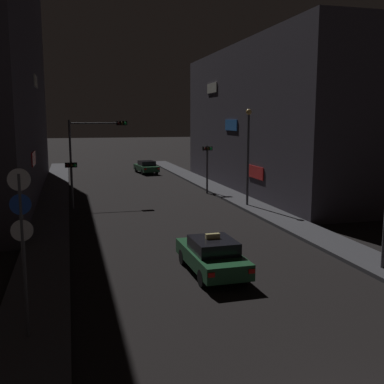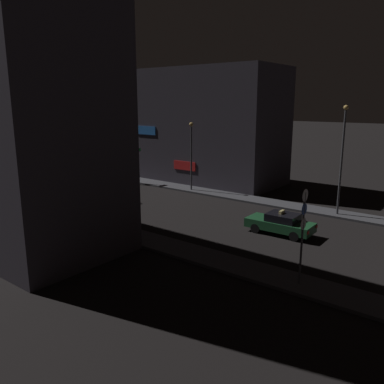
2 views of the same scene
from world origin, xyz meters
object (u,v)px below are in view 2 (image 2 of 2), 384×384
(traffic_light_overhead, at_px, (66,154))
(street_lamp_far_block, at_px, (191,149))
(sign_pole_left, at_px, (303,227))
(far_car, at_px, (36,167))
(traffic_light_right_kerb, at_px, (137,158))
(street_lamp_near_block, at_px, (342,153))
(taxi, at_px, (280,223))
(traffic_light_left_kerb, at_px, (75,184))

(traffic_light_overhead, bearing_deg, street_lamp_far_block, -28.36)
(traffic_light_overhead, height_order, sign_pole_left, traffic_light_overhead)
(street_lamp_far_block, bearing_deg, far_car, 98.98)
(traffic_light_overhead, relative_size, traffic_light_right_kerb, 1.52)
(street_lamp_near_block, bearing_deg, far_car, 95.64)
(taxi, relative_size, street_lamp_near_block, 0.55)
(far_car, bearing_deg, traffic_light_overhead, -112.48)
(traffic_light_overhead, distance_m, street_lamp_far_block, 11.56)
(far_car, height_order, street_lamp_far_block, street_lamp_far_block)
(far_car, xyz_separation_m, street_lamp_far_block, (3.44, -21.76, 3.40))
(sign_pole_left, distance_m, street_lamp_near_block, 13.54)
(taxi, height_order, street_lamp_near_block, street_lamp_near_block)
(far_car, bearing_deg, sign_pole_left, -104.03)
(taxi, height_order, sign_pole_left, sign_pole_left)
(traffic_light_left_kerb, xyz_separation_m, street_lamp_near_block, (11.79, -16.64, 2.53))
(traffic_light_right_kerb, distance_m, sign_pole_left, 26.12)
(sign_pole_left, bearing_deg, street_lamp_far_block, 52.01)
(traffic_light_overhead, bearing_deg, taxi, -78.55)
(traffic_light_overhead, bearing_deg, sign_pole_left, -97.39)
(taxi, relative_size, traffic_light_right_kerb, 1.14)
(far_car, relative_size, street_lamp_near_block, 0.56)
(taxi, bearing_deg, sign_pole_left, -147.76)
(traffic_light_overhead, height_order, street_lamp_far_block, street_lamp_far_block)
(traffic_light_right_kerb, bearing_deg, traffic_light_overhead, -174.19)
(traffic_light_left_kerb, bearing_deg, traffic_light_right_kerb, 20.29)
(traffic_light_overhead, height_order, traffic_light_left_kerb, traffic_light_overhead)
(far_car, bearing_deg, street_lamp_far_block, -81.02)
(traffic_light_right_kerb, distance_m, street_lamp_far_block, 6.63)
(far_car, distance_m, traffic_light_overhead, 17.96)
(traffic_light_overhead, height_order, street_lamp_near_block, street_lamp_near_block)
(sign_pole_left, xyz_separation_m, street_lamp_far_block, (13.05, 16.71, 1.17))
(taxi, xyz_separation_m, street_lamp_far_block, (6.51, 12.59, 3.39))
(sign_pole_left, relative_size, street_lamp_far_block, 0.70)
(far_car, bearing_deg, traffic_light_left_kerb, -113.12)
(traffic_light_left_kerb, relative_size, street_lamp_near_block, 0.40)
(sign_pole_left, height_order, street_lamp_far_block, street_lamp_far_block)
(traffic_light_left_kerb, xyz_separation_m, street_lamp_far_block, (11.68, -2.46, 1.78))
(taxi, bearing_deg, traffic_light_overhead, 101.45)
(traffic_light_left_kerb, bearing_deg, sign_pole_left, -94.09)
(taxi, height_order, traffic_light_left_kerb, traffic_light_left_kerb)
(sign_pole_left, bearing_deg, traffic_light_overhead, 82.61)
(traffic_light_overhead, bearing_deg, traffic_light_right_kerb, 5.81)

